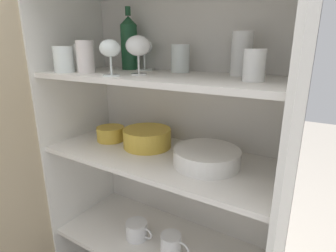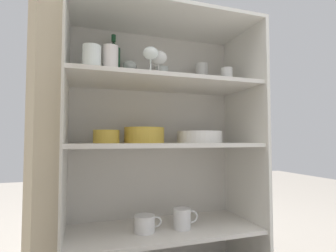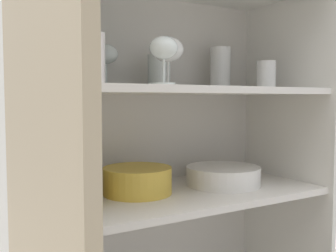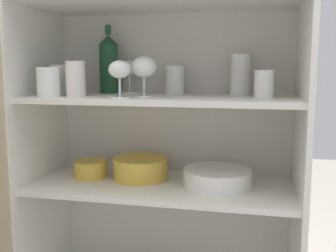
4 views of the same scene
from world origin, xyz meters
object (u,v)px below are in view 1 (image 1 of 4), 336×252
Objects in this scene: plate_stack_white at (207,157)px; mixing_bowl_large at (147,137)px; serving_bowl_small at (111,133)px; coffee_mug_primary at (171,245)px; wine_bottle at (129,43)px.

plate_stack_white is 1.18× the size of mixing_bowl_large.
serving_bowl_small reaches higher than plate_stack_white.
mixing_bowl_large is at bearing 6.66° from serving_bowl_small.
serving_bowl_small is (-0.49, 0.02, 0.00)m from plate_stack_white.
serving_bowl_small is 0.56m from coffee_mug_primary.
coffee_mug_primary is (0.33, -0.18, -0.82)m from wine_bottle.
serving_bowl_small is (-0.04, -0.11, -0.40)m from wine_bottle.
plate_stack_white is 0.30m from mixing_bowl_large.
plate_stack_white is 1.89× the size of coffee_mug_primary.
coffee_mug_primary is at bearing -9.93° from serving_bowl_small.
mixing_bowl_large is 1.60× the size of coffee_mug_primary.
mixing_bowl_large is 0.47m from coffee_mug_primary.
wine_bottle is at bearing 69.43° from serving_bowl_small.
wine_bottle is at bearing 152.08° from coffee_mug_primary.
serving_bowl_small is 0.98× the size of coffee_mug_primary.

